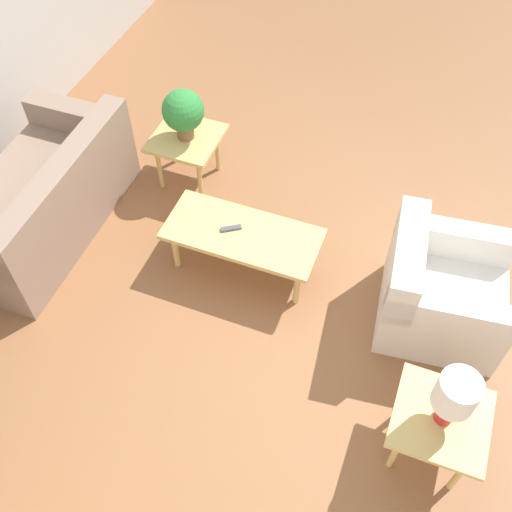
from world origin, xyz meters
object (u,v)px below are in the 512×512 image
sofa (41,200)px  coffee_table (243,236)px  potted_plant (183,112)px  side_table_lamp (440,422)px  table_lamp (455,396)px  side_table_plant (187,142)px  armchair (437,292)px

sofa → coffee_table: (-1.71, -0.18, 0.06)m
coffee_table → potted_plant: potted_plant is taller
side_table_lamp → table_lamp: table_lamp is taller
coffee_table → side_table_plant: (0.83, -0.79, 0.04)m
armchair → side_table_lamp: bearing=-176.8°
side_table_lamp → side_table_plant: bearing=-35.1°
side_table_plant → potted_plant: bearing=153.4°
sofa → side_table_lamp: (-3.38, 0.80, 0.11)m
side_table_plant → table_lamp: 3.09m
side_table_plant → armchair: bearing=162.3°
sofa → table_lamp: (-3.38, 0.80, 0.47)m
sofa → side_table_lamp: sofa is taller
sofa → table_lamp: size_ratio=3.91×
table_lamp → coffee_table: bearing=-30.3°
armchair → potted_plant: potted_plant is taller
potted_plant → side_table_plant: bearing=-26.6°
side_table_lamp → table_lamp: (0.00, -0.00, 0.36)m
sofa → armchair: bearing=93.4°
coffee_table → side_table_lamp: bearing=149.7°
side_table_plant → potted_plant: size_ratio=1.26×
armchair → side_table_plant: armchair is taller
coffee_table → sofa: bearing=6.0°
table_lamp → potted_plant: bearing=-35.1°
side_table_plant → potted_plant: (-0.00, 0.00, 0.33)m
side_table_lamp → table_lamp: size_ratio=1.27×
armchair → coffee_table: size_ratio=0.79×
side_table_plant → potted_plant: 0.33m
sofa → side_table_lamp: size_ratio=3.07×
armchair → potted_plant: (2.33, -0.74, 0.42)m
coffee_table → armchair: bearing=-178.2°
potted_plant → armchair: bearing=162.3°
sofa → potted_plant: size_ratio=3.87×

